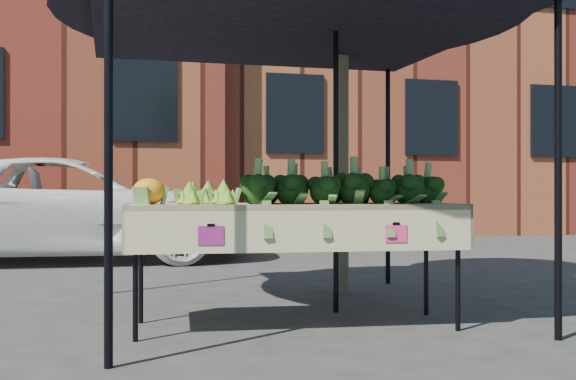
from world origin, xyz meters
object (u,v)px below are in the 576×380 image
at_px(vehicle, 71,77).
at_px(canopy, 292,145).
at_px(table, 295,265).
at_px(street_tree, 341,72).

bearing_deg(vehicle, canopy, -155.24).
xyz_separation_m(table, canopy, (0.13, 0.58, 0.92)).
bearing_deg(canopy, street_tree, 50.81).
bearing_deg(canopy, table, -102.91).
relative_size(canopy, vehicle, 0.60).
bearing_deg(table, vehicle, 108.70).
bearing_deg(table, canopy, 77.09).
xyz_separation_m(table, vehicle, (-1.85, 5.47, 2.18)).
bearing_deg(vehicle, street_tree, -143.16).
height_order(table, street_tree, street_tree).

